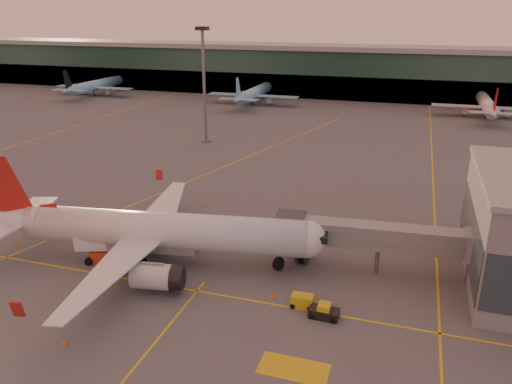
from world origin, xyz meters
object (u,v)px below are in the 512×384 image
(gpu_cart, at_px, (302,301))
(pushback_tug, at_px, (324,312))
(catering_truck, at_px, (104,239))
(main_airplane, at_px, (152,231))

(gpu_cart, relative_size, pushback_tug, 0.78)
(catering_truck, bearing_deg, main_airplane, -6.52)
(gpu_cart, xyz_separation_m, pushback_tug, (2.48, -1.20, -0.04))
(catering_truck, xyz_separation_m, gpu_cart, (25.14, -2.73, -2.12))
(main_airplane, height_order, gpu_cart, main_airplane)
(main_airplane, relative_size, gpu_cart, 17.78)
(main_airplane, bearing_deg, catering_truck, -177.55)
(gpu_cart, bearing_deg, main_airplane, 164.99)
(catering_truck, height_order, gpu_cart, catering_truck)
(main_airplane, relative_size, catering_truck, 6.13)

